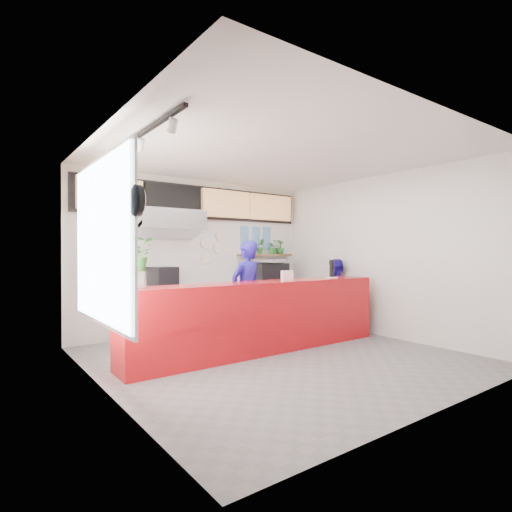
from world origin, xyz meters
TOP-DOWN VIEW (x-y plane):
  - floor at (0.00, 0.00)m, footprint 5.00×5.00m
  - ceiling at (0.00, 0.00)m, footprint 5.00×5.00m
  - wall_back at (0.00, 2.50)m, footprint 5.00×0.00m
  - wall_left at (-2.50, 0.00)m, footprint 0.00×5.00m
  - wall_right at (2.50, 0.00)m, footprint 0.00×5.00m
  - service_counter at (0.00, 0.40)m, footprint 4.50×0.60m
  - cream_band at (0.00, 2.49)m, footprint 5.00×0.02m
  - prep_bench at (-0.80, 2.20)m, footprint 1.80×0.60m
  - panini_oven at (-0.90, 2.20)m, footprint 0.53×0.53m
  - extraction_hood at (-0.80, 2.15)m, footprint 1.20×0.70m
  - hood_lip at (-0.80, 2.15)m, footprint 1.20×0.69m
  - right_bench at (1.50, 2.20)m, footprint 1.80×0.60m
  - espresso_machine at (1.60, 2.20)m, footprint 0.74×0.59m
  - espresso_tray at (1.60, 2.20)m, footprint 0.81×0.70m
  - herb_shelf at (1.60, 2.40)m, footprint 1.40×0.18m
  - menu_board_far_left at (-1.75, 2.38)m, footprint 1.10×0.10m
  - menu_board_mid_left at (-0.59, 2.38)m, footprint 1.10×0.10m
  - menu_board_mid_right at (0.57, 2.38)m, footprint 1.10×0.10m
  - menu_board_far_right at (1.73, 2.38)m, footprint 1.10×0.10m
  - soffit at (0.00, 2.46)m, footprint 4.80×0.04m
  - window_pane at (-2.47, 0.30)m, footprint 0.04×2.20m
  - window_frame at (-2.45, 0.30)m, footprint 0.03×2.30m
  - wall_clock_rim at (-2.46, -0.90)m, footprint 0.05×0.30m
  - wall_clock_face at (-2.43, -0.90)m, footprint 0.02×0.26m
  - track_rail at (-2.10, 0.00)m, footprint 0.05×2.40m
  - dec_plate_a at (0.15, 2.47)m, footprint 0.24×0.03m
  - dec_plate_b at (0.45, 2.47)m, footprint 0.24×0.03m
  - dec_plate_c at (0.15, 2.47)m, footprint 0.24×0.03m
  - dec_plate_d at (0.50, 2.47)m, footprint 0.24×0.03m
  - photo_frame_a at (1.10, 2.48)m, footprint 0.20×0.02m
  - photo_frame_b at (1.40, 2.48)m, footprint 0.20×0.02m
  - photo_frame_c at (1.70, 2.48)m, footprint 0.20×0.02m
  - photo_frame_d at (1.10, 2.48)m, footprint 0.20×0.02m
  - photo_frame_e at (1.40, 2.48)m, footprint 0.20×0.02m
  - photo_frame_f at (1.70, 2.48)m, footprint 0.20×0.02m
  - staff_center at (0.10, 0.98)m, footprint 0.71×0.54m
  - staff_right at (2.26, 0.95)m, footprint 0.81×0.71m
  - herb_b at (1.47, 2.40)m, footprint 0.22×0.20m
  - herb_c at (1.81, 2.40)m, footprint 0.36×0.34m
  - herb_d at (2.03, 2.40)m, footprint 0.20×0.18m
  - glass_vase at (-1.98, 0.39)m, footprint 0.23×0.23m
  - basil_vase at (-1.98, 0.39)m, footprint 0.45×0.42m
  - napkin_holder at (0.52, 0.40)m, footprint 0.20×0.15m
  - white_plate at (1.54, 0.38)m, footprint 0.27×0.27m
  - pepper_mill at (1.54, 0.38)m, footprint 0.10×0.10m

SIDE VIEW (x-z plane):
  - floor at x=0.00m, z-range 0.00..0.00m
  - prep_bench at x=-0.80m, z-range 0.00..0.90m
  - right_bench at x=1.50m, z-range 0.00..0.90m
  - service_counter at x=0.00m, z-range 0.00..1.10m
  - staff_right at x=2.26m, z-range 0.00..1.42m
  - staff_center at x=0.10m, z-range 0.00..1.76m
  - panini_oven at x=-0.90m, z-range 0.90..1.30m
  - white_plate at x=1.54m, z-range 1.10..1.12m
  - espresso_machine at x=1.60m, z-range 0.90..1.32m
  - napkin_holder at x=0.52m, z-range 1.10..1.26m
  - glass_vase at x=-1.98m, z-range 1.10..1.32m
  - pepper_mill at x=1.54m, z-range 1.11..1.43m
  - espresso_tray at x=1.60m, z-range 1.35..1.41m
  - dec_plate_c at x=0.15m, z-range 1.33..1.57m
  - wall_back at x=0.00m, z-range -1.00..4.00m
  - wall_left at x=-2.50m, z-range -1.00..4.00m
  - wall_right at x=2.50m, z-range -1.00..4.00m
  - herb_shelf at x=1.60m, z-range 1.48..1.52m
  - basil_vase at x=-1.98m, z-range 1.32..1.75m
  - dec_plate_b at x=0.45m, z-range 1.53..1.77m
  - herb_c at x=1.81m, z-range 1.52..1.84m
  - herb_d at x=2.03m, z-range 1.52..1.84m
  - herb_b at x=1.47m, z-range 1.52..1.86m
  - window_pane at x=-2.47m, z-range 0.75..2.65m
  - window_frame at x=-2.45m, z-range 0.70..2.70m
  - dec_plate_a at x=0.15m, z-range 1.63..1.87m
  - photo_frame_d at x=1.10m, z-range 1.62..1.88m
  - photo_frame_e at x=1.40m, z-range 1.62..1.88m
  - photo_frame_f at x=1.70m, z-range 1.62..1.88m
  - dec_plate_d at x=0.50m, z-range 1.78..2.02m
  - hood_lip at x=-0.80m, z-range 1.79..2.11m
  - photo_frame_a at x=1.10m, z-range 1.88..2.12m
  - photo_frame_b at x=1.40m, z-range 1.88..2.12m
  - photo_frame_c at x=1.70m, z-range 1.88..2.12m
  - wall_clock_rim at x=-2.46m, z-range 1.90..2.20m
  - wall_clock_face at x=-2.43m, z-range 1.92..2.18m
  - extraction_hood at x=-0.80m, z-range 1.98..2.32m
  - menu_board_far_left at x=-1.75m, z-range 2.27..2.82m
  - menu_board_mid_left at x=-0.59m, z-range 2.27..2.82m
  - menu_board_mid_right at x=0.57m, z-range 2.27..2.82m
  - menu_board_far_right at x=1.73m, z-range 2.27..2.82m
  - soffit at x=0.00m, z-range 2.22..2.88m
  - cream_band at x=0.00m, z-range 2.20..3.00m
  - track_rail at x=-2.10m, z-range 2.92..2.96m
  - ceiling at x=0.00m, z-range 3.00..3.00m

